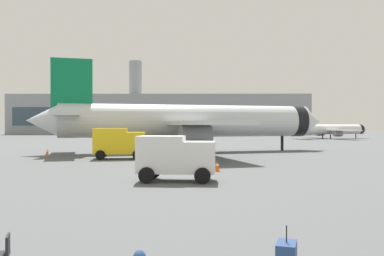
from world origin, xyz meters
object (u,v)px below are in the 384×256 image
object	(u,v)px
cargo_van	(175,156)
safety_cone_mid	(200,163)
safety_cone_far	(217,166)
safety_cone_outer	(190,167)
gate_chair	(1,252)
service_truck	(119,142)
safety_cone_near	(47,152)
airplane_at_gate	(189,121)
airplane_taxiing	(330,129)

from	to	relation	value
cargo_van	safety_cone_mid	bearing A→B (deg)	78.91
safety_cone_far	safety_cone_outer	xyz separation A→B (m)	(-1.87, -0.03, -0.05)
gate_chair	safety_cone_outer	bearing A→B (deg)	78.90
service_truck	safety_cone_near	distance (m)	10.05
airplane_at_gate	airplane_taxiing	world-z (taller)	airplane_at_gate
safety_cone_far	gate_chair	distance (m)	20.34
airplane_taxiing	safety_cone_outer	world-z (taller)	airplane_taxiing
service_truck	safety_cone_mid	bearing A→B (deg)	-45.43
safety_cone_near	gate_chair	size ratio (longest dim) A/B	0.74
safety_cone_mid	gate_chair	bearing A→B (deg)	-101.48
safety_cone_mid	safety_cone_outer	distance (m)	2.71
airplane_at_gate	safety_cone_far	world-z (taller)	airplane_at_gate
safety_cone_far	safety_cone_outer	world-z (taller)	safety_cone_far
airplane_taxiing	cargo_van	distance (m)	78.53
safety_cone_outer	gate_chair	distance (m)	19.88
safety_cone_near	cargo_van	bearing A→B (deg)	-53.83
gate_chair	airplane_taxiing	bearing A→B (deg)	67.50
safety_cone_near	safety_cone_far	xyz separation A→B (m)	(17.44, -15.29, 0.07)
safety_cone_far	safety_cone_outer	distance (m)	1.87
safety_cone_far	safety_cone_outer	bearing A→B (deg)	-179.10
safety_cone_outer	gate_chair	xyz separation A→B (m)	(-3.83, -19.50, 0.16)
service_truck	airplane_taxiing	bearing A→B (deg)	55.42
safety_cone_near	gate_chair	distance (m)	36.75
airplane_taxiing	gate_chair	size ratio (longest dim) A/B	23.95
airplane_at_gate	airplane_taxiing	bearing A→B (deg)	55.39
service_truck	safety_cone_near	bearing A→B (deg)	150.09
service_truck	cargo_van	size ratio (longest dim) A/B	1.12
safety_cone_outer	airplane_taxiing	bearing A→B (deg)	64.45
safety_cone_mid	safety_cone_outer	xyz separation A→B (m)	(-0.67, -2.63, 0.03)
safety_cone_outer	safety_cone_mid	bearing A→B (deg)	75.69
safety_cone_mid	gate_chair	size ratio (longest dim) A/B	0.73
service_truck	airplane_at_gate	bearing A→B (deg)	55.56
airplane_at_gate	safety_cone_far	bearing A→B (deg)	-83.43
safety_cone_outer	gate_chair	world-z (taller)	gate_chair
safety_cone_mid	gate_chair	xyz separation A→B (m)	(-4.50, -22.13, 0.19)
safety_cone_mid	cargo_van	bearing A→B (deg)	-101.09
cargo_van	safety_cone_near	size ratio (longest dim) A/B	7.08
cargo_van	gate_chair	size ratio (longest dim) A/B	5.26
safety_cone_near	safety_cone_outer	distance (m)	21.84
service_truck	gate_chair	world-z (taller)	service_truck
safety_cone_mid	gate_chair	world-z (taller)	gate_chair
airplane_taxiing	safety_cone_outer	xyz separation A→B (m)	(-31.81, -66.55, -1.83)
gate_chair	service_truck	bearing A→B (deg)	95.94
safety_cone_far	gate_chair	xyz separation A→B (m)	(-5.69, -19.53, 0.11)
safety_cone_mid	safety_cone_far	distance (m)	2.86
service_truck	safety_cone_outer	world-z (taller)	service_truck
safety_cone_mid	safety_cone_far	world-z (taller)	safety_cone_far
safety_cone_mid	safety_cone_outer	bearing A→B (deg)	-104.31
airplane_taxiing	safety_cone_mid	bearing A→B (deg)	-115.98
airplane_taxiing	safety_cone_far	world-z (taller)	airplane_taxiing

